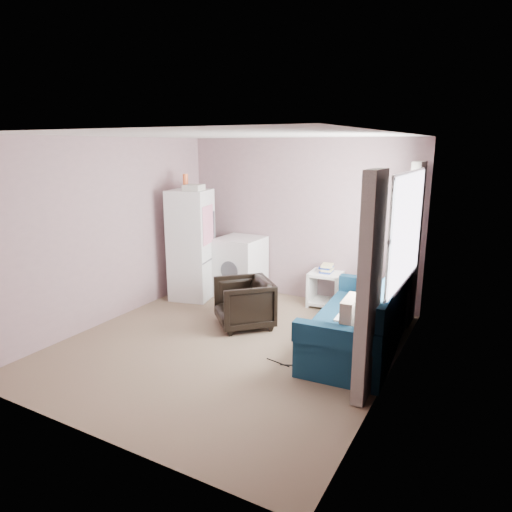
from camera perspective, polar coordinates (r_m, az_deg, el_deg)
The scene contains 8 objects.
room at distance 5.33m, azimuth -3.35°, elevation 1.35°, with size 3.84×4.24×2.54m.
armchair at distance 6.14m, azimuth -1.51°, elevation -5.61°, with size 0.70×0.66×0.72m, color black.
fridge at distance 7.22m, azimuth -8.10°, elevation 1.46°, with size 0.72×0.71×1.96m.
washing_machine at distance 7.39m, azimuth -1.93°, elevation -1.16°, with size 0.68×0.69×0.95m.
side_table at distance 7.01m, azimuth 8.74°, elevation -3.75°, with size 0.51×0.51×0.65m.
sofa at distance 5.58m, azimuth 13.10°, elevation -8.37°, with size 1.04×2.06×0.89m.
window_dressing at distance 5.36m, azimuth 17.04°, elevation -0.78°, with size 0.17×2.62×2.18m.
floor_cables at distance 5.26m, azimuth 3.79°, elevation -13.31°, with size 0.50×0.14×0.01m.
Camera 1 is at (2.79, -4.40, 2.39)m, focal length 32.00 mm.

